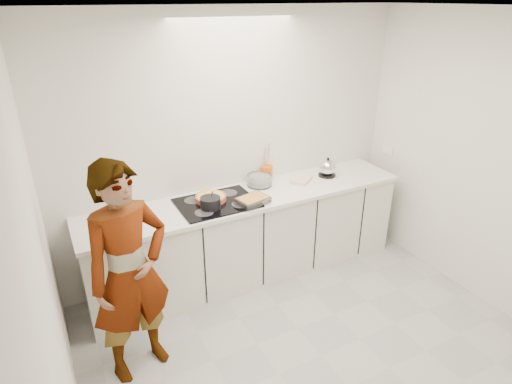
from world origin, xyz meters
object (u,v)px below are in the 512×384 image
hob (217,203)px  kettle (327,168)px  tart_dish (211,198)px  cook (130,274)px  saucepan (210,203)px  baking_dish (253,200)px  utensil_crock (267,173)px  mixing_bowl (259,180)px

hob → kettle: 1.31m
tart_dish → cook: cook is taller
saucepan → cook: size_ratio=0.13×
tart_dish → kettle: bearing=0.4°
saucepan → kettle: 1.41m
tart_dish → baking_dish: bearing=-35.6°
tart_dish → cook: size_ratio=0.21×
cook → utensil_crock: bearing=13.6°
tart_dish → kettle: kettle is taller
hob → utensil_crock: utensil_crock is taller
saucepan → utensil_crock: saucepan is taller
tart_dish → baking_dish: 0.40m
tart_dish → utensil_crock: 0.74m
kettle → cook: bearing=-161.9°
hob → saucepan: (-0.09, -0.08, 0.06)m
mixing_bowl → cook: bearing=-150.5°
utensil_crock → kettle: bearing=-18.0°
tart_dish → cook: 1.18m
tart_dish → mixing_bowl: size_ratio=1.14×
saucepan → mixing_bowl: (0.64, 0.27, -0.01)m
saucepan → utensil_crock: 0.85m
mixing_bowl → saucepan: bearing=-157.3°
cook → kettle: bearing=1.8°
utensil_crock → mixing_bowl: bearing=-145.5°
saucepan → utensil_crock: size_ratio=1.40×
hob → mixing_bowl: (0.55, 0.19, 0.05)m
hob → saucepan: bearing=-139.2°
baking_dish → mixing_bowl: (0.26, 0.35, 0.01)m
baking_dish → mixing_bowl: mixing_bowl is taller
saucepan → baking_dish: bearing=-12.3°
kettle → cook: size_ratio=0.12×
hob → mixing_bowl: bearing=18.9°
baking_dish → utensil_crock: utensil_crock is taller
mixing_bowl → kettle: (0.76, -0.11, 0.03)m
cook → mixing_bowl: bearing=13.2°
baking_dish → utensil_crock: size_ratio=2.10×
baking_dish → cook: size_ratio=0.19×
saucepan → baking_dish: 0.39m
hob → baking_dish: size_ratio=2.22×
utensil_crock → baking_dish: bearing=-131.4°
utensil_crock → cook: size_ratio=0.09×
hob → saucepan: 0.14m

